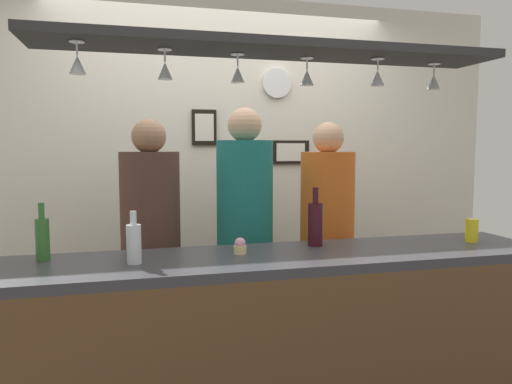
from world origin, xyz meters
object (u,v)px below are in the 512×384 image
picture_frame_crest (204,127)px  wall_clock (277,83)px  drink_can (472,230)px  person_left_brown_shirt (151,234)px  bottle_wine_dark_red (315,223)px  picture_frame_lower_pair (290,152)px  person_right_orange_shirt (327,227)px  cupcake (240,246)px  bottle_beer_green_import (42,238)px  person_middle_teal_shirt (245,222)px  bottle_soda_clear (134,243)px

picture_frame_crest → wall_clock: 0.65m
drink_can → person_left_brown_shirt: bearing=158.7°
picture_frame_crest → drink_can: bearing=-48.3°
bottle_wine_dark_red → picture_frame_lower_pair: size_ratio=1.00×
picture_frame_lower_pair → picture_frame_crest: bearing=180.0°
person_right_orange_shirt → wall_clock: bearing=99.1°
person_right_orange_shirt → cupcake: 0.94m
picture_frame_crest → picture_frame_lower_pair: size_ratio=0.87×
bottle_beer_green_import → wall_clock: bearing=40.8°
drink_can → person_right_orange_shirt: bearing=130.8°
person_left_brown_shirt → bottle_wine_dark_red: 0.97m
picture_frame_lower_pair → cupcake: bearing=-117.3°
bottle_beer_green_import → cupcake: (0.88, -0.09, -0.07)m
person_middle_teal_shirt → bottle_beer_green_import: person_middle_teal_shirt is taller
bottle_soda_clear → picture_frame_crest: (0.52, 1.43, 0.55)m
bottle_soda_clear → drink_can: size_ratio=1.89×
cupcake → wall_clock: (0.59, 1.35, 0.95)m
wall_clock → person_left_brown_shirt: bearing=-143.3°
cupcake → person_right_orange_shirt: bearing=41.6°
person_right_orange_shirt → bottle_soda_clear: size_ratio=7.20×
person_left_brown_shirt → person_right_orange_shirt: size_ratio=1.00×
person_left_brown_shirt → person_middle_teal_shirt: person_middle_teal_shirt is taller
drink_can → picture_frame_crest: picture_frame_crest is taller
person_right_orange_shirt → person_left_brown_shirt: bearing=180.0°
person_left_brown_shirt → bottle_wine_dark_red: size_ratio=5.53×
bottle_beer_green_import → bottle_soda_clear: bearing=-21.5°
drink_can → picture_frame_lower_pair: size_ratio=0.41×
drink_can → picture_frame_crest: size_ratio=0.47×
person_left_brown_shirt → person_middle_teal_shirt: (0.56, -0.00, 0.05)m
person_left_brown_shirt → person_right_orange_shirt: 1.09m
bottle_wine_dark_red → person_right_orange_shirt: bearing=61.5°
person_left_brown_shirt → cupcake: (0.39, -0.62, 0.03)m
bottle_soda_clear → picture_frame_lower_pair: picture_frame_lower_pair is taller
person_left_brown_shirt → wall_clock: size_ratio=7.55×
bottle_beer_green_import → picture_frame_crest: picture_frame_crest is taller
person_middle_teal_shirt → person_right_orange_shirt: size_ratio=1.05×
bottle_beer_green_import → picture_frame_crest: (0.91, 1.27, 0.54)m
bottle_wine_dark_red → picture_frame_lower_pair: 1.34m
bottle_soda_clear → cupcake: (0.49, 0.07, -0.06)m
person_right_orange_shirt → picture_frame_crest: size_ratio=6.37×
bottle_soda_clear → bottle_wine_dark_red: bearing=10.2°
person_right_orange_shirt → picture_frame_lower_pair: bearing=90.3°
person_right_orange_shirt → picture_frame_crest: picture_frame_crest is taller
person_right_orange_shirt → bottle_beer_green_import: size_ratio=6.37×
bottle_beer_green_import → drink_can: bottle_beer_green_import is taller
bottle_wine_dark_red → picture_frame_crest: picture_frame_crest is taller
picture_frame_lower_pair → wall_clock: wall_clock is taller
bottle_wine_dark_red → picture_frame_crest: 1.42m
person_middle_teal_shirt → cupcake: size_ratio=22.24×
person_left_brown_shirt → bottle_beer_green_import: 0.73m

